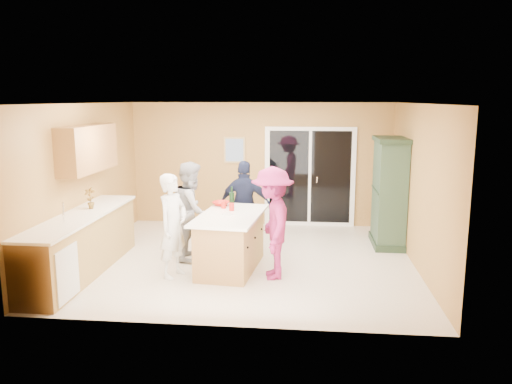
# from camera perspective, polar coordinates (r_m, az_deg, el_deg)

# --- Properties ---
(floor) EXTENTS (5.50, 5.50, 0.00)m
(floor) POSITION_cam_1_polar(r_m,az_deg,el_deg) (8.48, -1.09, -7.77)
(floor) COLOR beige
(floor) RESTS_ON ground
(ceiling) EXTENTS (5.50, 5.00, 0.10)m
(ceiling) POSITION_cam_1_polar(r_m,az_deg,el_deg) (8.04, -1.15, 10.09)
(ceiling) COLOR silver
(ceiling) RESTS_ON wall_back
(wall_back) EXTENTS (5.50, 0.10, 2.60)m
(wall_back) POSITION_cam_1_polar(r_m,az_deg,el_deg) (10.62, 0.50, 3.19)
(wall_back) COLOR tan
(wall_back) RESTS_ON ground
(wall_front) EXTENTS (5.50, 0.10, 2.60)m
(wall_front) POSITION_cam_1_polar(r_m,az_deg,el_deg) (5.74, -4.12, -3.26)
(wall_front) COLOR tan
(wall_front) RESTS_ON ground
(wall_left) EXTENTS (0.10, 5.00, 2.60)m
(wall_left) POSITION_cam_1_polar(r_m,az_deg,el_deg) (8.92, -18.95, 1.18)
(wall_left) COLOR tan
(wall_left) RESTS_ON ground
(wall_right) EXTENTS (0.10, 5.00, 2.60)m
(wall_right) POSITION_cam_1_polar(r_m,az_deg,el_deg) (8.30, 18.10, 0.56)
(wall_right) COLOR tan
(wall_right) RESTS_ON ground
(left_cabinet_run) EXTENTS (0.65, 3.05, 1.24)m
(left_cabinet_run) POSITION_cam_1_polar(r_m,az_deg,el_deg) (8.04, -19.74, -5.98)
(left_cabinet_run) COLOR #A17E3E
(left_cabinet_run) RESTS_ON floor
(upper_cabinets) EXTENTS (0.35, 1.60, 0.75)m
(upper_cabinets) POSITION_cam_1_polar(r_m,az_deg,el_deg) (8.59, -18.67, 4.73)
(upper_cabinets) COLOR #A17E3E
(upper_cabinets) RESTS_ON wall_left
(sliding_door) EXTENTS (1.90, 0.07, 2.10)m
(sliding_door) POSITION_cam_1_polar(r_m,az_deg,el_deg) (10.58, 6.16, 1.73)
(sliding_door) COLOR white
(sliding_door) RESTS_ON floor
(framed_picture) EXTENTS (0.46, 0.04, 0.56)m
(framed_picture) POSITION_cam_1_polar(r_m,az_deg,el_deg) (10.63, -2.47, 4.81)
(framed_picture) COLOR tan
(framed_picture) RESTS_ON wall_back
(kitchen_island) EXTENTS (1.09, 1.78, 0.89)m
(kitchen_island) POSITION_cam_1_polar(r_m,az_deg,el_deg) (7.95, -2.93, -5.88)
(kitchen_island) COLOR #A17E3E
(kitchen_island) RESTS_ON floor
(green_hutch) EXTENTS (0.57, 1.08, 1.99)m
(green_hutch) POSITION_cam_1_polar(r_m,az_deg,el_deg) (9.42, 14.98, -0.17)
(green_hutch) COLOR #1F3220
(green_hutch) RESTS_ON floor
(woman_white) EXTENTS (0.56, 0.67, 1.58)m
(woman_white) POSITION_cam_1_polar(r_m,az_deg,el_deg) (7.62, -9.46, -3.83)
(woman_white) COLOR silver
(woman_white) RESTS_ON floor
(woman_grey) EXTENTS (0.69, 0.85, 1.65)m
(woman_grey) POSITION_cam_1_polar(r_m,az_deg,el_deg) (8.46, -7.34, -2.10)
(woman_grey) COLOR gray
(woman_grey) RESTS_ON floor
(woman_navy) EXTENTS (0.96, 0.44, 1.60)m
(woman_navy) POSITION_cam_1_polar(r_m,az_deg,el_deg) (8.91, -1.26, -1.53)
(woman_navy) COLOR #1B243C
(woman_navy) RESTS_ON floor
(woman_magenta) EXTENTS (0.78, 1.17, 1.69)m
(woman_magenta) POSITION_cam_1_polar(r_m,az_deg,el_deg) (7.46, 1.90, -3.58)
(woman_magenta) COLOR maroon
(woman_magenta) RESTS_ON floor
(serving_bowl) EXTENTS (0.36, 0.36, 0.07)m
(serving_bowl) POSITION_cam_1_polar(r_m,az_deg,el_deg) (8.46, -4.00, -1.32)
(serving_bowl) COLOR red
(serving_bowl) RESTS_ON kitchen_island
(tulip_vase) EXTENTS (0.20, 0.14, 0.35)m
(tulip_vase) POSITION_cam_1_polar(r_m,az_deg,el_deg) (8.38, -18.42, -0.66)
(tulip_vase) COLOR #9E250F
(tulip_vase) RESTS_ON left_cabinet_run
(tumbler_near) EXTENTS (0.09, 0.09, 0.12)m
(tumbler_near) POSITION_cam_1_polar(r_m,az_deg,el_deg) (8.06, -2.80, -1.72)
(tumbler_near) COLOR red
(tumbler_near) RESTS_ON kitchen_island
(tumbler_far) EXTENTS (0.09, 0.09, 0.11)m
(tumbler_far) POSITION_cam_1_polar(r_m,az_deg,el_deg) (8.24, -3.72, -1.48)
(tumbler_far) COLOR red
(tumbler_far) RESTS_ON kitchen_island
(wine_bottle) EXTENTS (0.08, 0.08, 0.36)m
(wine_bottle) POSITION_cam_1_polar(r_m,az_deg,el_deg) (8.25, -2.78, -0.87)
(wine_bottle) COLOR black
(wine_bottle) RESTS_ON kitchen_island
(white_plate) EXTENTS (0.24, 0.24, 0.01)m
(white_plate) POSITION_cam_1_polar(r_m,az_deg,el_deg) (7.82, -3.27, -2.52)
(white_plate) COLOR silver
(white_plate) RESTS_ON kitchen_island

